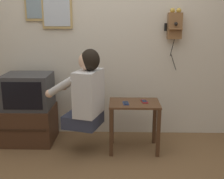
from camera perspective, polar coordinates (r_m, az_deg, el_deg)
wall_back at (r=3.50m, az=-1.64°, el=11.19°), size 6.80×0.05×2.55m
side_table at (r=3.16m, az=4.53°, el=-4.86°), size 0.56×0.39×0.56m
person at (r=3.01m, az=-5.29°, el=-0.47°), size 0.62×0.53×0.85m
tv_stand at (r=3.58m, az=-16.57°, el=-6.75°), size 0.62×0.49×0.43m
television at (r=3.44m, az=-16.67°, el=-0.30°), size 0.54×0.44×0.40m
wall_phone_antique at (r=3.46m, az=12.60°, el=12.67°), size 0.20×0.18×0.73m
framed_picture at (r=3.59m, az=-15.01°, el=16.62°), size 0.29×0.03×0.41m
wall_mirror at (r=3.53m, az=-11.18°, el=16.61°), size 0.36×0.03×0.56m
cell_phone_held at (r=3.06m, az=2.81°, el=-2.77°), size 0.07×0.13×0.01m
cell_phone_spare at (r=3.14m, az=6.58°, el=-2.42°), size 0.08×0.13×0.01m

